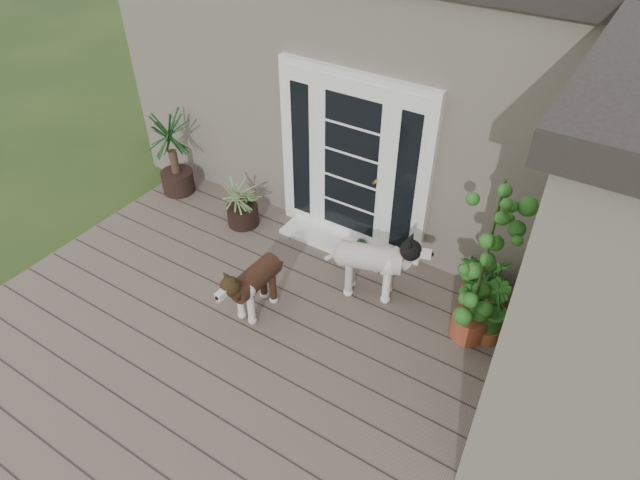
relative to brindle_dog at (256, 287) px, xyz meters
The scene contains 14 objects.
deck 0.82m from the brindle_dog, 55.13° to the right, with size 6.20×4.60×0.12m, color #6B5B4C.
house_main 3.84m from the brindle_dog, 83.54° to the left, with size 7.40×4.00×3.10m, color #665E54.
door_unit 1.78m from the brindle_dog, 82.42° to the left, with size 1.90×0.14×2.15m, color white.
door_step 1.46m from the brindle_dog, 81.36° to the left, with size 1.60×0.40×0.05m, color white.
brindle_dog is the anchor object (origin of this frame).
white_dog 1.24m from the brindle_dog, 44.15° to the left, with size 0.39×0.91×0.76m, color white, non-canonical shape.
spider_plant 1.57m from the brindle_dog, 134.19° to the left, with size 0.67×0.67×0.71m, color #86A968, non-canonical shape.
yucca 2.66m from the brindle_dog, 152.02° to the left, with size 0.83×0.83×1.21m, color black, non-canonical shape.
herb_a 2.34m from the brindle_dog, 36.91° to the left, with size 0.39×0.39×0.50m, color #25601B.
herb_b 2.41m from the brindle_dog, 22.99° to the left, with size 0.34×0.34×0.51m, color #164D16.
herb_c 2.54m from the brindle_dog, 33.70° to the left, with size 0.31×0.31×0.49m, color #164E1C.
sapling 2.30m from the brindle_dog, 23.07° to the left, with size 0.57×0.57×1.95m, color #224D16, non-canonical shape.
clog_left 1.60m from the brindle_dog, 58.79° to the left, with size 0.15×0.33×0.10m, color #15351A, non-canonical shape.
clog_right 1.50m from the brindle_dog, 72.85° to the left, with size 0.16×0.34×0.10m, color black, non-canonical shape.
Camera 1 is at (2.36, -2.13, 4.42)m, focal length 30.70 mm.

